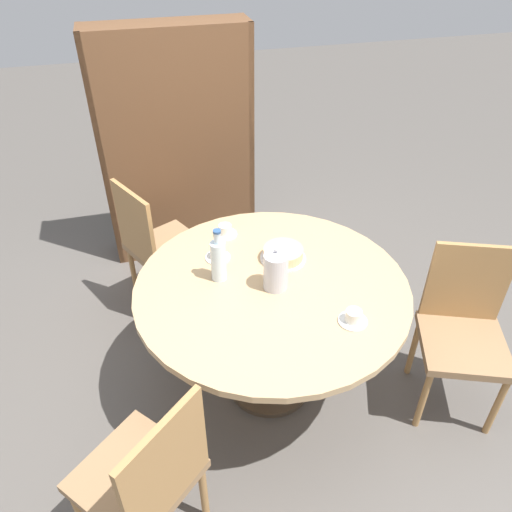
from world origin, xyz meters
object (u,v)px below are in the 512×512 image
Objects in this scene: cup_b at (218,254)px; cake_main at (283,254)px; bookshelf at (177,153)px; coffee_pot at (276,270)px; cup_a at (353,317)px; chair_c at (463,329)px; chair_b at (146,477)px; water_bottle at (218,259)px; chair_a at (158,244)px; cup_c at (225,231)px.

cake_main is at bearing -16.26° from cup_b.
bookshelf is 1.54m from coffee_pot.
chair_c is at bearing 3.43° from cup_a.
coffee_pot is at bearing 100.22° from bookshelf.
chair_b is 1.04m from coffee_pot.
cup_b is at bearing 127.10° from coffee_pot.
water_bottle is at bearing -160.66° from chair_b.
cup_a and cup_b have the same top height.
chair_a is 1.55m from chair_b.
chair_a reaches higher than cup_a.
water_bottle is at bearing 172.95° from chair_a.
chair_a is 1.84m from chair_c.
chair_c is 4.05× the size of coffee_pot.
chair_a reaches higher than cup_c.
bookshelf is at bearing 105.95° from cake_main.
water_bottle is 1.20× the size of cake_main.
coffee_pot is 1.72× the size of cup_a.
bookshelf reaches higher than chair_a.
cup_b is at bearing 81.55° from water_bottle.
bookshelf is (0.24, 0.65, 0.30)m from chair_a.
coffee_pot reaches higher than cup_a.
chair_b and chair_c have the same top height.
bookshelf is 1.02m from cup_c.
cake_main is at bearing 171.06° from chair_c.
chair_a is 4.05× the size of coffee_pot.
chair_b is at bearing -132.76° from cake_main.
water_bottle is at bearing -98.45° from cup_b.
cup_b is at bearing -179.96° from chair_a.
bookshelf is 6.90× the size of cake_main.
chair_c is at bearing -26.75° from cup_b.
chair_c is 0.56× the size of bookshelf.
water_bottle is 2.16× the size of cup_a.
chair_a is 0.86m from water_bottle.
bookshelf reaches higher than water_bottle.
cake_main is at bearing 11.11° from water_bottle.
coffee_pot is 0.38m from cup_b.
cup_c is (0.08, 0.20, 0.00)m from cup_b.
chair_a is 6.98× the size of cup_a.
cup_a is (0.52, -0.45, -0.09)m from water_bottle.
cake_main is at bearing 107.44° from cup_a.
coffee_pot reaches higher than chair_a.
chair_a is at bearing 69.92° from bookshelf.
water_bottle is at bearing -106.19° from cup_c.
cup_a is 1.00× the size of cup_c.
water_bottle reaches higher than cake_main.
cup_c is at bearing 165.34° from chair_c.
cup_b is (0.29, -0.57, 0.27)m from chair_a.
water_bottle reaches higher than cup_b.
bookshelf reaches higher than cake_main.
chair_c is at bearing -36.20° from cup_c.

